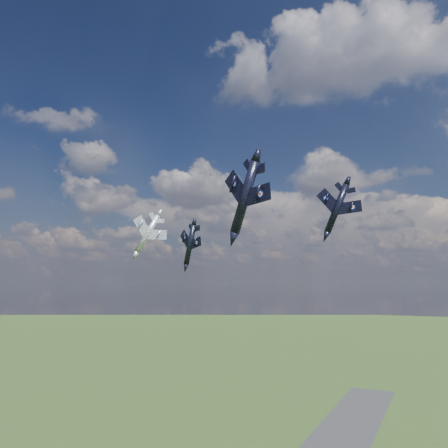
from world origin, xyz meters
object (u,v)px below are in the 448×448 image
at_px(jet_lead_navy, 190,245).
at_px(jet_left_silver, 148,234).
at_px(jet_high_navy, 337,208).
at_px(jet_right_navy, 245,197).

bearing_deg(jet_lead_navy, jet_left_silver, -168.02).
relative_size(jet_lead_navy, jet_high_navy, 0.86).
relative_size(jet_right_navy, jet_left_silver, 0.99).
xyz_separation_m(jet_right_navy, jet_left_silver, (-40.77, 32.96, 0.38)).
xyz_separation_m(jet_right_navy, jet_high_navy, (5.02, 36.60, 3.76)).
height_order(jet_right_navy, jet_high_navy, jet_high_navy).
bearing_deg(jet_high_navy, jet_right_navy, -97.77).
bearing_deg(jet_high_navy, jet_left_silver, -175.42).
height_order(jet_lead_navy, jet_high_navy, jet_high_navy).
bearing_deg(jet_lead_navy, jet_high_navy, 36.95).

